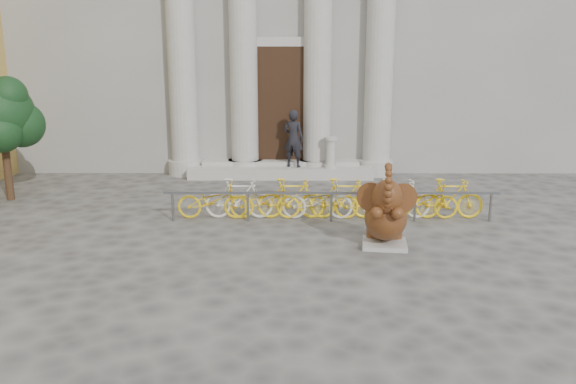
{
  "coord_description": "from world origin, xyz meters",
  "views": [
    {
      "loc": [
        0.35,
        -8.81,
        3.79
      ],
      "look_at": [
        0.28,
        2.56,
        1.1
      ],
      "focal_mm": 35.0,
      "sensor_mm": 36.0,
      "label": 1
    }
  ],
  "objects_px": {
    "bike_rack": "(330,198)",
    "tree": "(2,115)",
    "elephant_statue": "(386,216)",
    "pedestrian": "(293,139)"
  },
  "relations": [
    {
      "from": "bike_rack",
      "to": "tree",
      "type": "bearing_deg",
      "value": 168.1
    },
    {
      "from": "bike_rack",
      "to": "pedestrian",
      "type": "relative_size",
      "value": 4.29
    },
    {
      "from": "bike_rack",
      "to": "tree",
      "type": "xyz_separation_m",
      "value": [
        -8.7,
        1.83,
        1.85
      ]
    },
    {
      "from": "pedestrian",
      "to": "tree",
      "type": "bearing_deg",
      "value": 41.67
    },
    {
      "from": "elephant_statue",
      "to": "tree",
      "type": "relative_size",
      "value": 0.54
    },
    {
      "from": "elephant_statue",
      "to": "pedestrian",
      "type": "distance_m",
      "value": 7.26
    },
    {
      "from": "bike_rack",
      "to": "pedestrian",
      "type": "xyz_separation_m",
      "value": [
        -0.88,
        4.87,
        0.79
      ]
    },
    {
      "from": "tree",
      "to": "pedestrian",
      "type": "relative_size",
      "value": 1.81
    },
    {
      "from": "bike_rack",
      "to": "pedestrian",
      "type": "height_order",
      "value": "pedestrian"
    },
    {
      "from": "pedestrian",
      "to": "elephant_statue",
      "type": "bearing_deg",
      "value": 125.46
    }
  ]
}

